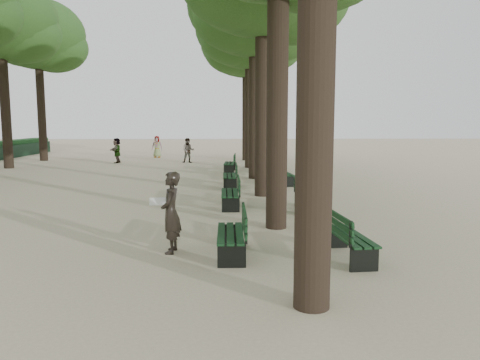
{
  "coord_description": "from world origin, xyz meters",
  "views": [
    {
      "loc": [
        0.32,
        -8.38,
        2.65
      ],
      "look_at": [
        0.6,
        3.0,
        1.2
      ],
      "focal_mm": 35.0,
      "sensor_mm": 36.0,
      "label": 1
    }
  ],
  "objects": [
    {
      "name": "tree_far_4",
      "position": [
        -12.0,
        18.0,
        8.14
      ],
      "size": [
        6.0,
        6.0,
        10.45
      ],
      "color": "#33261C",
      "rests_on": "ground"
    },
    {
      "name": "bench_right_2",
      "position": [
        2.63,
        10.95,
        0.27
      ],
      "size": [
        0.76,
        1.85,
        0.92
      ],
      "color": "black",
      "rests_on": "ground"
    },
    {
      "name": "pedestrian_a",
      "position": [
        -2.23,
        21.12,
        0.78
      ],
      "size": [
        0.77,
        0.35,
        1.55
      ],
      "primitive_type": "imported",
      "rotation": [
        0.0,
        0.0,
        0.05
      ],
      "color": "#262628",
      "rests_on": "ground"
    },
    {
      "name": "bench_right_3",
      "position": [
        2.63,
        15.57,
        0.27
      ],
      "size": [
        0.74,
        1.85,
        0.92
      ],
      "color": "black",
      "rests_on": "ground"
    },
    {
      "name": "pedestrian_e",
      "position": [
        -6.71,
        21.17,
        0.78
      ],
      "size": [
        0.41,
        1.47,
        1.57
      ],
      "primitive_type": "imported",
      "rotation": [
        0.0,
        0.0,
        4.65
      ],
      "color": "#262628",
      "rests_on": "ground"
    },
    {
      "name": "tree_central_5",
      "position": [
        1.5,
        23.0,
        7.65
      ],
      "size": [
        6.0,
        6.0,
        9.95
      ],
      "color": "#33261C",
      "rests_on": "ground"
    },
    {
      "name": "pedestrian_d",
      "position": [
        -4.83,
        25.37,
        0.78
      ],
      "size": [
        0.77,
        0.34,
        1.56
      ],
      "primitive_type": "imported",
      "rotation": [
        0.0,
        0.0,
        6.24
      ],
      "color": "#262628",
      "rests_on": "ground"
    },
    {
      "name": "bench_right_0",
      "position": [
        2.63,
        0.32,
        0.27
      ],
      "size": [
        0.74,
        1.85,
        0.92
      ],
      "color": "black",
      "rests_on": "ground"
    },
    {
      "name": "ground",
      "position": [
        0.0,
        0.0,
        0.0
      ],
      "size": [
        120.0,
        120.0,
        0.0
      ],
      "primitive_type": "plane",
      "color": "beige",
      "rests_on": "ground"
    },
    {
      "name": "bench_left_3",
      "position": [
        0.37,
        15.84,
        0.27
      ],
      "size": [
        0.66,
        1.83,
        0.92
      ],
      "color": "black",
      "rests_on": "ground"
    },
    {
      "name": "tree_central_3",
      "position": [
        1.5,
        13.0,
        7.65
      ],
      "size": [
        6.0,
        6.0,
        9.95
      ],
      "color": "#33261C",
      "rests_on": "ground"
    },
    {
      "name": "bench_left_0",
      "position": [
        0.37,
        0.61,
        0.27
      ],
      "size": [
        0.58,
        1.8,
        0.92
      ],
      "color": "black",
      "rests_on": "ground"
    },
    {
      "name": "tree_far_5",
      "position": [
        -12.0,
        23.0,
        8.14
      ],
      "size": [
        6.0,
        6.0,
        10.45
      ],
      "color": "#33261C",
      "rests_on": "ground"
    },
    {
      "name": "bench_left_1",
      "position": [
        0.37,
        5.77,
        0.27
      ],
      "size": [
        0.59,
        1.81,
        0.92
      ],
      "color": "black",
      "rests_on": "ground"
    },
    {
      "name": "pedestrian_b",
      "position": [
        2.26,
        23.58,
        0.86
      ],
      "size": [
        0.96,
        1.09,
        1.73
      ],
      "primitive_type": "imported",
      "rotation": [
        0.0,
        0.0,
        2.23
      ],
      "color": "#262628",
      "rests_on": "ground"
    },
    {
      "name": "bench_left_2",
      "position": [
        0.37,
        10.32,
        0.27
      ],
      "size": [
        0.59,
        1.81,
        0.92
      ],
      "color": "black",
      "rests_on": "ground"
    },
    {
      "name": "bench_right_1",
      "position": [
        2.63,
        5.2,
        0.27
      ],
      "size": [
        0.59,
        1.81,
        0.92
      ],
      "color": "black",
      "rests_on": "ground"
    },
    {
      "name": "pedestrian_c",
      "position": [
        3.44,
        23.94,
        0.86
      ],
      "size": [
        0.77,
        1.05,
        1.72
      ],
      "primitive_type": "imported",
      "rotation": [
        0.0,
        0.0,
        2.06
      ],
      "color": "#262628",
      "rests_on": "ground"
    },
    {
      "name": "tree_central_4",
      "position": [
        1.5,
        18.0,
        7.65
      ],
      "size": [
        6.0,
        6.0,
        9.95
      ],
      "color": "#33261C",
      "rests_on": "ground"
    },
    {
      "name": "man_with_map",
      "position": [
        -0.84,
        0.84,
        0.82
      ],
      "size": [
        0.61,
        0.67,
        1.65
      ],
      "color": "black",
      "rests_on": "ground"
    }
  ]
}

